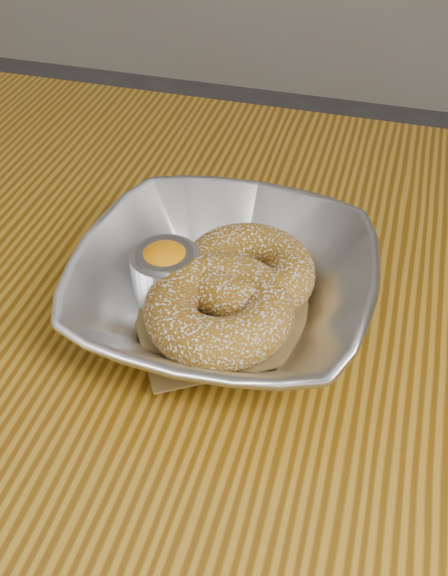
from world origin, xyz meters
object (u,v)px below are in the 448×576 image
(serving_bowl, at_px, (224,289))
(ramekin, at_px, (166,272))
(donut_back, at_px, (248,272))
(donut_front, at_px, (219,309))
(table, at_px, (185,412))

(serving_bowl, relative_size, ramekin, 4.20)
(serving_bowl, relative_size, donut_back, 2.15)
(donut_front, relative_size, ramekin, 2.05)
(donut_front, bearing_deg, ramekin, 151.94)
(ramekin, bearing_deg, table, -56.90)
(table, xyz_separation_m, serving_bowl, (0.03, 0.03, 0.13))
(donut_front, distance_m, ramekin, 0.06)
(ramekin, bearing_deg, donut_back, 18.57)
(donut_back, height_order, donut_front, donut_front)
(serving_bowl, bearing_deg, table, -133.12)
(serving_bowl, bearing_deg, ramekin, 176.22)
(donut_back, relative_size, donut_front, 0.95)
(serving_bowl, height_order, donut_back, serving_bowl)
(serving_bowl, distance_m, ramekin, 0.05)
(table, relative_size, serving_bowl, 5.10)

